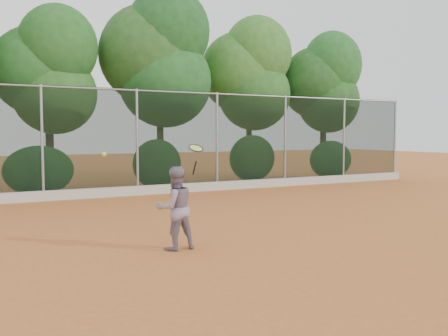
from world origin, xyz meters
TOP-DOWN VIEW (x-y plane):
  - ground at (0.00, 0.00)m, footprint 80.00×80.00m
  - concrete_curb at (0.00, 6.82)m, footprint 24.00×0.20m
  - tennis_player at (-2.02, -0.91)m, footprint 0.73×0.58m
  - chainlink_fence at (-0.00, 7.00)m, footprint 24.09×0.09m
  - foliage_backdrop at (-0.55, 8.98)m, footprint 23.70×3.63m
  - tennis_racket at (-1.64, -0.95)m, footprint 0.29×0.27m
  - tennis_ball_in_flight at (-3.38, -1.38)m, footprint 0.07×0.07m

SIDE VIEW (x-z plane):
  - ground at x=0.00m, z-range 0.00..0.00m
  - concrete_curb at x=0.00m, z-range 0.00..0.30m
  - tennis_player at x=-2.02m, z-range 0.00..1.46m
  - tennis_ball_in_flight at x=-3.38m, z-range 1.69..1.76m
  - tennis_racket at x=-1.64m, z-range 1.46..2.01m
  - chainlink_fence at x=0.00m, z-range 0.11..3.61m
  - foliage_backdrop at x=-0.55m, z-range 0.63..8.18m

